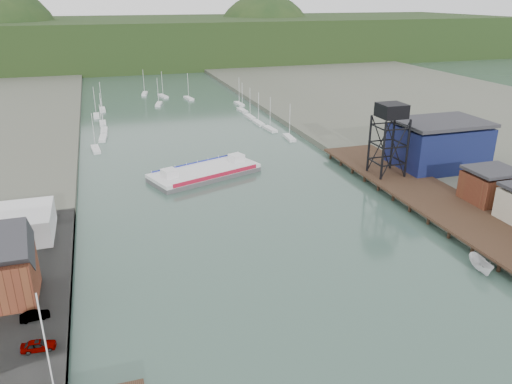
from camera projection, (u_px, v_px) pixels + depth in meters
east_pier at (427, 194)px, 102.32m from camera, size 14.00×70.00×2.45m
flagpole at (46, 345)px, 49.55m from camera, size 0.16×0.16×12.00m
lift_tower at (391, 115)px, 108.20m from camera, size 6.50×6.50×16.00m
blue_shed at (439, 145)px, 117.35m from camera, size 20.50×14.50×11.30m
marina_sailboats at (176, 116)px, 175.34m from camera, size 57.71×92.65×0.90m
distant_hills at (128, 45)px, 314.82m from camera, size 500.00×120.00×80.00m
chain_ferry at (205, 172)px, 117.38m from camera, size 27.53×18.39×3.68m
motorboat at (481, 265)px, 76.92m from camera, size 3.30×6.11×2.23m
car_west_a at (38, 345)px, 57.66m from camera, size 3.95×1.79×1.31m
car_west_b at (35, 315)px, 63.10m from camera, size 3.68×1.64×1.17m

